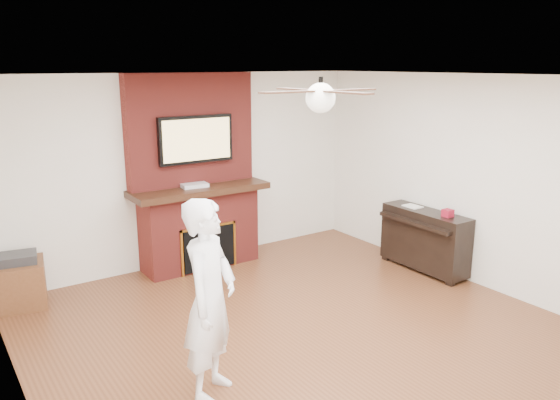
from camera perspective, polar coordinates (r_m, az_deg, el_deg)
room_shell at (r=4.99m, az=4.03°, el=-1.78°), size 5.36×5.86×2.86m
fireplace at (r=7.16m, az=-8.72°, el=0.88°), size 1.78×0.64×2.50m
tv at (r=6.99m, az=-8.77°, el=6.28°), size 1.00×0.08×0.60m
ceiling_fan at (r=4.80m, az=4.26°, el=10.72°), size 1.21×1.21×0.31m
person at (r=4.36m, az=-7.34°, el=-10.31°), size 0.71×0.69×1.63m
side_table at (r=6.70m, az=-25.55°, el=-7.74°), size 0.61×0.61×0.60m
piano at (r=7.26m, az=14.85°, el=-3.92°), size 0.46×1.22×0.88m
cable_box at (r=7.02m, az=-8.91°, el=1.52°), size 0.34×0.22×0.05m
candle_orange at (r=7.20m, az=-7.99°, el=-6.80°), size 0.07×0.07×0.12m
candle_green at (r=7.26m, az=-7.92°, el=-6.78°), size 0.08×0.08×0.08m
candle_cream at (r=7.26m, az=-6.89°, el=-6.55°), size 0.08×0.08×0.13m
candle_blue at (r=7.35m, az=-6.25°, el=-6.52°), size 0.06×0.06×0.07m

